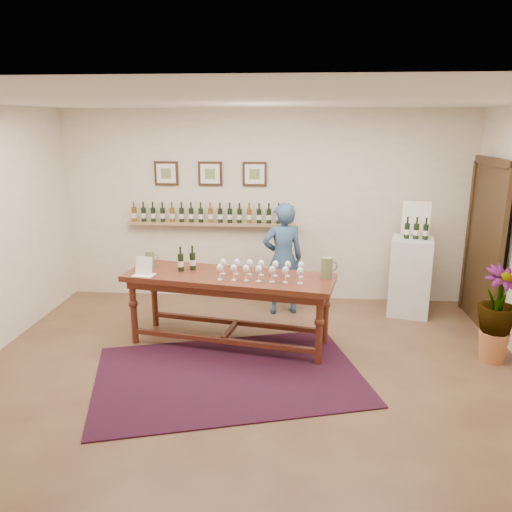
# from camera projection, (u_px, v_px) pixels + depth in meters

# --- Properties ---
(ground) EXTENTS (6.00, 6.00, 0.00)m
(ground) POSITION_uv_depth(u_px,v_px,m) (250.00, 375.00, 5.30)
(ground) COLOR brown
(ground) RESTS_ON ground
(room_shell) EXTENTS (6.00, 6.00, 6.00)m
(room_shell) POSITION_uv_depth(u_px,v_px,m) (420.00, 237.00, 6.64)
(room_shell) COLOR #F2E5CD
(room_shell) RESTS_ON ground
(rug) EXTENTS (3.15, 2.52, 0.01)m
(rug) POSITION_uv_depth(u_px,v_px,m) (229.00, 375.00, 5.29)
(rug) COLOR #4E0D18
(rug) RESTS_ON ground
(tasting_table) EXTENTS (2.56, 1.21, 0.87)m
(tasting_table) POSITION_uv_depth(u_px,v_px,m) (229.00, 285.00, 5.88)
(tasting_table) COLOR #4B2012
(tasting_table) RESTS_ON ground
(table_glasses) EXTENTS (1.42, 0.42, 0.19)m
(table_glasses) POSITION_uv_depth(u_px,v_px,m) (261.00, 270.00, 5.69)
(table_glasses) COLOR white
(table_glasses) RESTS_ON tasting_table
(table_bottles) EXTENTS (0.30, 0.19, 0.31)m
(table_bottles) POSITION_uv_depth(u_px,v_px,m) (187.00, 258.00, 5.99)
(table_bottles) COLOR black
(table_bottles) RESTS_ON tasting_table
(pitcher_left) EXTENTS (0.16, 0.16, 0.20)m
(pitcher_left) POSITION_uv_depth(u_px,v_px,m) (150.00, 259.00, 6.15)
(pitcher_left) COLOR #677548
(pitcher_left) RESTS_ON tasting_table
(pitcher_right) EXTENTS (0.16, 0.16, 0.25)m
(pitcher_right) POSITION_uv_depth(u_px,v_px,m) (327.00, 268.00, 5.70)
(pitcher_right) COLOR #677548
(pitcher_right) RESTS_ON tasting_table
(menu_card) EXTENTS (0.26, 0.20, 0.22)m
(menu_card) POSITION_uv_depth(u_px,v_px,m) (144.00, 266.00, 5.82)
(menu_card) COLOR white
(menu_card) RESTS_ON tasting_table
(display_pedestal) EXTENTS (0.65, 0.65, 1.08)m
(display_pedestal) POSITION_uv_depth(u_px,v_px,m) (410.00, 276.00, 6.90)
(display_pedestal) COLOR silver
(display_pedestal) RESTS_ON ground
(pedestal_bottles) EXTENTS (0.31, 0.15, 0.30)m
(pedestal_bottles) POSITION_uv_depth(u_px,v_px,m) (416.00, 228.00, 6.69)
(pedestal_bottles) COLOR black
(pedestal_bottles) RESTS_ON display_pedestal
(info_sign) EXTENTS (0.37, 0.10, 0.51)m
(info_sign) POSITION_uv_depth(u_px,v_px,m) (416.00, 218.00, 6.82)
(info_sign) COLOR white
(info_sign) RESTS_ON display_pedestal
(potted_plant) EXTENTS (0.67, 0.67, 0.94)m
(potted_plant) POSITION_uv_depth(u_px,v_px,m) (497.00, 314.00, 5.50)
(potted_plant) COLOR #B86D3D
(potted_plant) RESTS_ON ground
(person) EXTENTS (0.64, 0.50, 1.56)m
(person) POSITION_uv_depth(u_px,v_px,m) (283.00, 259.00, 6.87)
(person) COLOR #325177
(person) RESTS_ON ground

